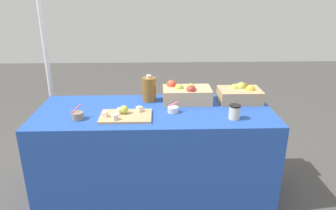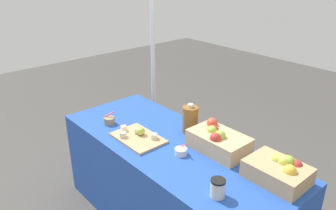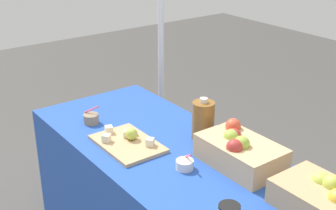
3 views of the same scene
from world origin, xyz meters
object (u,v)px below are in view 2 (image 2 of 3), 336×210
(cutting_board_front, at_px, (138,137))
(apple_crate_left, at_px, (279,170))
(sample_bowl_near, at_px, (109,121))
(sample_bowl_mid, at_px, (181,151))
(tent_pole, at_px, (153,57))
(apple_crate_middle, at_px, (218,140))
(coffee_cup, at_px, (218,188))
(cider_jug, at_px, (190,119))

(cutting_board_front, bearing_deg, apple_crate_left, 19.06)
(sample_bowl_near, relative_size, sample_bowl_mid, 1.11)
(cutting_board_front, xyz_separation_m, tent_pole, (-0.82, 0.80, 0.29))
(apple_crate_middle, bearing_deg, coffee_cup, -48.92)
(apple_crate_left, distance_m, tent_pole, 1.85)
(coffee_cup, relative_size, tent_pole, 0.05)
(tent_pole, bearing_deg, apple_crate_left, -14.84)
(sample_bowl_mid, bearing_deg, apple_crate_left, 22.40)
(coffee_cup, bearing_deg, apple_crate_middle, 131.08)
(sample_bowl_near, xyz_separation_m, sample_bowl_mid, (0.72, 0.12, -0.00))
(sample_bowl_mid, bearing_deg, sample_bowl_near, -170.78)
(apple_crate_middle, distance_m, sample_bowl_near, 0.91)
(apple_crate_middle, relative_size, cider_jug, 1.77)
(cider_jug, height_order, tent_pole, tent_pole)
(sample_bowl_mid, height_order, cider_jug, cider_jug)
(apple_crate_middle, xyz_separation_m, tent_pole, (-1.31, 0.48, 0.24))
(apple_crate_middle, height_order, cider_jug, cider_jug)
(apple_crate_middle, xyz_separation_m, sample_bowl_near, (-0.84, -0.35, -0.05))
(apple_crate_left, bearing_deg, sample_bowl_mid, -157.60)
(sample_bowl_near, xyz_separation_m, coffee_cup, (1.17, -0.03, 0.03))
(cutting_board_front, distance_m, coffee_cup, 0.83)
(sample_bowl_near, bearing_deg, cider_jug, 36.89)
(apple_crate_left, xyz_separation_m, cider_jug, (-0.79, 0.03, 0.04))
(apple_crate_left, height_order, tent_pole, tent_pole)
(sample_bowl_mid, xyz_separation_m, coffee_cup, (0.45, -0.15, 0.03))
(sample_bowl_near, relative_size, tent_pole, 0.05)
(apple_crate_left, height_order, apple_crate_middle, apple_crate_middle)
(apple_crate_middle, relative_size, tent_pole, 0.19)
(cutting_board_front, relative_size, sample_bowl_mid, 4.15)
(cider_jug, xyz_separation_m, tent_pole, (-0.99, 0.44, 0.20))
(sample_bowl_mid, relative_size, coffee_cup, 0.85)
(apple_crate_middle, bearing_deg, sample_bowl_near, -157.17)
(sample_bowl_mid, relative_size, cider_jug, 0.41)
(apple_crate_middle, distance_m, cider_jug, 0.32)
(apple_crate_left, height_order, sample_bowl_near, apple_crate_left)
(apple_crate_left, height_order, cider_jug, cider_jug)
(apple_crate_left, relative_size, cider_jug, 1.53)
(cutting_board_front, height_order, sample_bowl_mid, sample_bowl_mid)
(tent_pole, bearing_deg, apple_crate_middle, -20.14)
(sample_bowl_near, xyz_separation_m, cider_jug, (0.52, 0.39, 0.08))
(apple_crate_left, xyz_separation_m, cutting_board_front, (-0.96, -0.33, -0.05))
(apple_crate_left, distance_m, sample_bowl_mid, 0.64)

